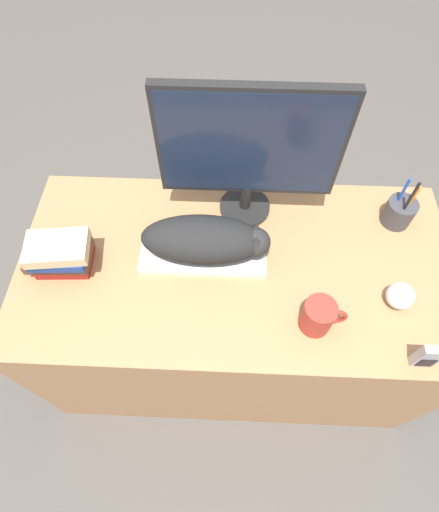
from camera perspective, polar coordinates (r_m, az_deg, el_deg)
name	(u,v)px	position (r m, az deg, el deg)	size (l,w,h in m)	color
ground_plane	(229,420)	(1.78, 1.31, -22.44)	(12.00, 12.00, 0.00)	#4C4742
desk	(233,310)	(1.54, 1.95, -7.77)	(1.35, 0.67, 0.70)	#9E7047
keyboard	(203,253)	(1.24, -2.31, 0.42)	(0.39, 0.15, 0.02)	silver
cat	(208,240)	(1.17, -1.67, 2.36)	(0.38, 0.16, 0.13)	black
monitor	(250,149)	(1.16, 4.32, 15.02)	(0.52, 0.17, 0.47)	black
coffee_mug	(319,316)	(1.12, 13.98, -8.33)	(0.12, 0.09, 0.11)	#9E2D23
pen_cup	(399,212)	(1.41, 24.29, 5.79)	(0.09, 0.09, 0.20)	#38383D
baseball	(400,296)	(1.24, 24.42, -5.21)	(0.08, 0.08, 0.08)	silver
phone	(428,357)	(1.18, 27.59, -12.62)	(0.06, 0.03, 0.11)	#99999E
book_stack	(60,254)	(1.26, -21.84, 0.31)	(0.21, 0.14, 0.13)	maroon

